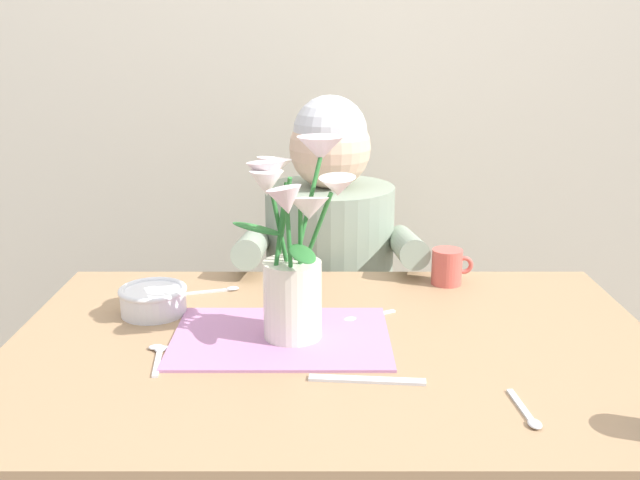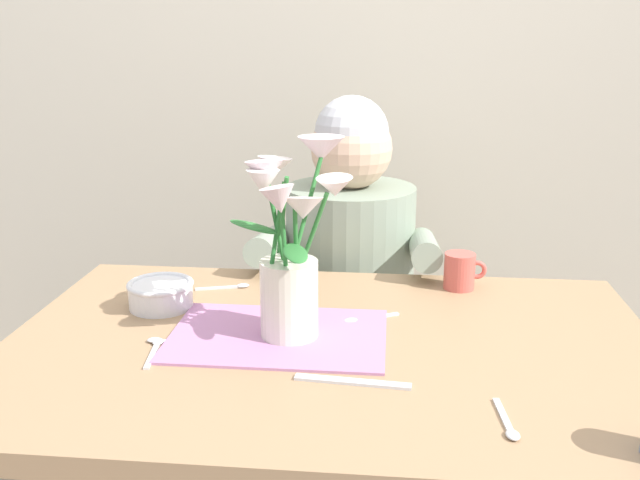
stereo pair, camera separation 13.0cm
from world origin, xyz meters
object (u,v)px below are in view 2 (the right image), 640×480
(seated_person, at_px, (349,308))
(dinner_knife, at_px, (352,382))
(ceramic_bowl, at_px, (161,293))
(tea_cup, at_px, (460,271))
(flower_vase, at_px, (291,245))

(seated_person, xyz_separation_m, dinner_knife, (0.05, -0.77, 0.18))
(seated_person, height_order, ceramic_bowl, seated_person)
(ceramic_bowl, relative_size, dinner_knife, 0.72)
(seated_person, distance_m, tea_cup, 0.45)
(ceramic_bowl, xyz_separation_m, dinner_knife, (0.41, -0.29, -0.03))
(dinner_knife, bearing_deg, seated_person, 98.90)
(flower_vase, height_order, ceramic_bowl, flower_vase)
(flower_vase, xyz_separation_m, tea_cup, (0.33, 0.29, -0.14))
(seated_person, bearing_deg, tea_cup, -45.48)
(ceramic_bowl, distance_m, dinner_knife, 0.51)
(ceramic_bowl, bearing_deg, seated_person, 53.04)
(flower_vase, distance_m, dinner_knife, 0.28)
(seated_person, distance_m, dinner_knife, 0.79)
(flower_vase, relative_size, tea_cup, 3.90)
(seated_person, xyz_separation_m, tea_cup, (0.26, -0.30, 0.22))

